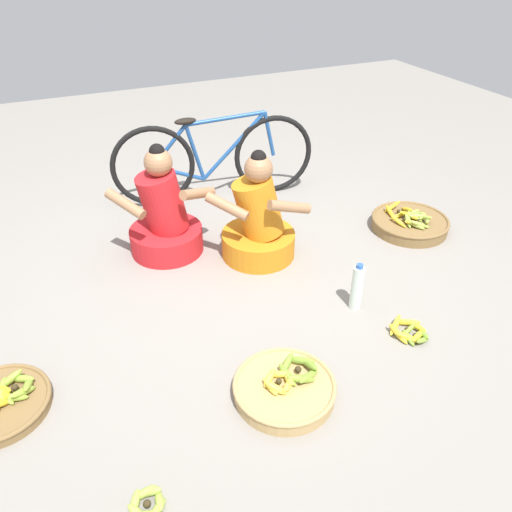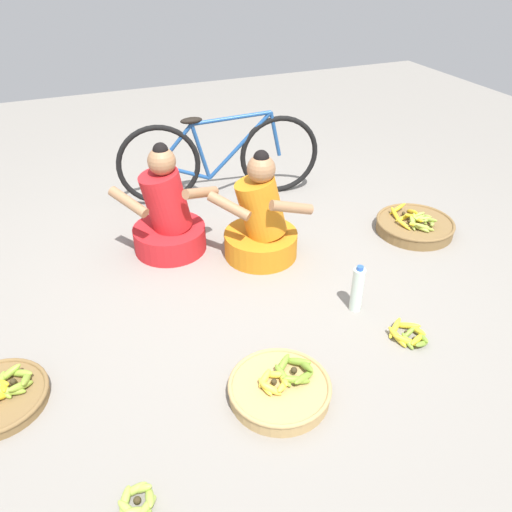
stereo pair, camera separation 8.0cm
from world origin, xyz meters
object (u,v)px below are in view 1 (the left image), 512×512
at_px(banana_basket_mid_right, 285,388).
at_px(loose_bananas_mid_left, 409,331).
at_px(vendor_woman_front, 258,224).
at_px(vendor_woman_behind, 165,219).
at_px(water_bottle, 357,287).
at_px(banana_basket_back_center, 410,223).
at_px(bicycle_leaning, 214,159).

bearing_deg(banana_basket_mid_right, loose_bananas_mid_left, 6.78).
distance_m(vendor_woman_front, vendor_woman_behind, 0.66).
bearing_deg(vendor_woman_behind, water_bottle, -51.62).
relative_size(vendor_woman_front, banana_basket_mid_right, 1.52).
xyz_separation_m(vendor_woman_behind, banana_basket_back_center, (1.80, -0.48, -0.20)).
distance_m(banana_basket_mid_right, water_bottle, 0.85).
relative_size(vendor_woman_front, water_bottle, 2.49).
xyz_separation_m(vendor_woman_front, banana_basket_back_center, (1.22, -0.15, -0.20)).
distance_m(banana_basket_back_center, water_bottle, 1.12).
bearing_deg(bicycle_leaning, banana_basket_back_center, -43.61).
bearing_deg(water_bottle, banana_basket_mid_right, -147.83).
bearing_deg(banana_basket_mid_right, vendor_woman_behind, 95.99).
bearing_deg(vendor_woman_behind, bicycle_leaning, 46.59).
xyz_separation_m(banana_basket_back_center, loose_bananas_mid_left, (-0.78, -0.99, -0.03)).
bearing_deg(banana_basket_back_center, banana_basket_mid_right, -146.40).
height_order(bicycle_leaning, banana_basket_mid_right, bicycle_leaning).
distance_m(loose_bananas_mid_left, water_bottle, 0.40).
distance_m(bicycle_leaning, water_bottle, 1.80).
bearing_deg(loose_bananas_mid_left, banana_basket_mid_right, -173.22).
distance_m(bicycle_leaning, banana_basket_back_center, 1.66).
bearing_deg(vendor_woman_front, bicycle_leaning, 87.72).
height_order(banana_basket_back_center, loose_bananas_mid_left, banana_basket_back_center).
relative_size(vendor_woman_front, banana_basket_back_center, 1.34).
xyz_separation_m(vendor_woman_front, vendor_woman_behind, (-0.58, 0.32, 0.01)).
xyz_separation_m(bicycle_leaning, loose_bananas_mid_left, (0.41, -2.12, -0.33)).
relative_size(vendor_woman_behind, banana_basket_mid_right, 1.55).
height_order(bicycle_leaning, water_bottle, bicycle_leaning).
distance_m(bicycle_leaning, loose_bananas_mid_left, 2.18).
relative_size(vendor_woman_front, vendor_woman_behind, 0.98).
relative_size(vendor_woman_front, loose_bananas_mid_left, 3.13).
xyz_separation_m(bicycle_leaning, water_bottle, (0.26, -1.77, -0.21)).
relative_size(bicycle_leaning, banana_basket_mid_right, 3.23).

